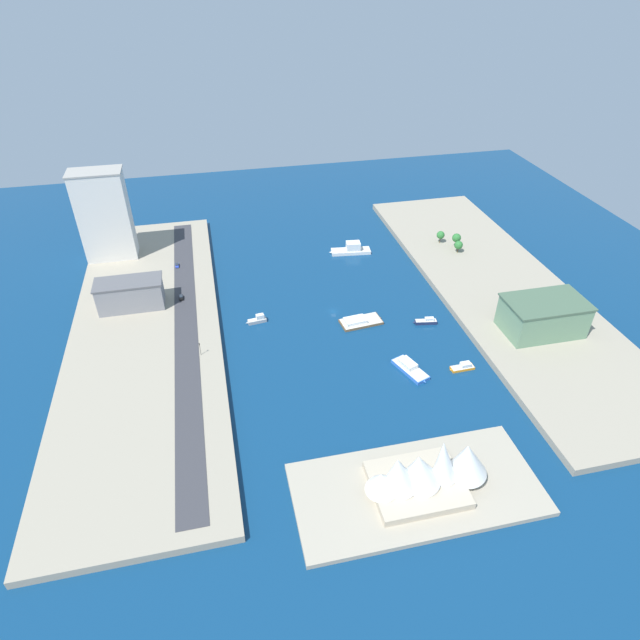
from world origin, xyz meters
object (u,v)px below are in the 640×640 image
ferry_white_commuter (352,249)px  hatchback_blue (177,265)px  barge_flat_brown (359,321)px  catamaran_blue (410,368)px  traffic_light_waterfront (200,347)px  patrol_launch_navy (426,321)px  hotel_broad_white (104,215)px  terminal_long_green (543,316)px  opera_landmark (426,471)px  warehouse_low_gray (130,294)px  water_taxi_orange (463,367)px  yacht_sleek_gray (257,320)px  suv_black (181,297)px

ferry_white_commuter → hatchback_blue: size_ratio=5.53×
barge_flat_brown → ferry_white_commuter: (-15.95, -72.41, 1.27)m
catamaran_blue → traffic_light_waterfront: (89.65, -27.13, 6.23)m
patrol_launch_navy → hotel_broad_white: hotel_broad_white is taller
ferry_white_commuter → terminal_long_green: bearing=122.8°
opera_landmark → barge_flat_brown: bearing=-93.3°
catamaran_blue → hatchback_blue: size_ratio=4.33×
traffic_light_waterfront → terminal_long_green: bearing=174.1°
terminal_long_green → opera_landmark: opera_landmark is taller
hatchback_blue → traffic_light_waterfront: 84.97m
warehouse_low_gray → water_taxi_orange: bearing=151.5°
patrol_launch_navy → yacht_sleek_gray: 83.97m
terminal_long_green → warehouse_low_gray: bearing=-18.5°
warehouse_low_gray → suv_black: size_ratio=6.95×
water_taxi_orange → traffic_light_waterfront: size_ratio=1.77×
yacht_sleek_gray → water_taxi_orange: bearing=146.7°
ferry_white_commuter → opera_landmark: 174.40m
warehouse_low_gray → yacht_sleek_gray: bearing=159.0°
suv_black → barge_flat_brown: bearing=156.7°
water_taxi_orange → patrol_launch_navy: bearing=-85.2°
warehouse_low_gray → ferry_white_commuter: bearing=-163.5°
water_taxi_orange → traffic_light_waterfront: (113.26, -31.42, 6.52)m
hatchback_blue → hotel_broad_white: bearing=-30.7°
ferry_white_commuter → terminal_long_green: size_ratio=0.68×
yacht_sleek_gray → terminal_long_green: bearing=162.7°
ferry_white_commuter → yacht_sleek_gray: size_ratio=2.38×
traffic_light_waterfront → opera_landmark: size_ratio=0.15×
patrol_launch_navy → hatchback_blue: (120.19, -79.36, 3.02)m
warehouse_low_gray → traffic_light_waterfront: (-32.14, 47.44, -3.15)m
barge_flat_brown → yacht_sleek_gray: yacht_sleek_gray is taller
hatchback_blue → traffic_light_waterfront: size_ratio=0.71×
yacht_sleek_gray → water_taxi_orange: 101.43m
ferry_white_commuter → traffic_light_waterfront: 126.46m
opera_landmark → yacht_sleek_gray: bearing=-68.9°
patrol_launch_navy → water_taxi_orange: (-3.07, 36.37, -0.06)m
hatchback_blue → suv_black: 35.15m
catamaran_blue → hatchback_blue: (99.65, -111.44, 2.80)m
hotel_broad_white → suv_black: (-38.17, 56.58, -24.87)m
barge_flat_brown → hotel_broad_white: (124.05, -93.50, 27.99)m
catamaran_blue → water_taxi_orange: size_ratio=1.73×
catamaran_blue → opera_landmark: opera_landmark is taller
warehouse_low_gray → hotel_broad_white: bearing=-76.4°
water_taxi_orange → hotel_broad_white: hotel_broad_white is taller
patrol_launch_navy → traffic_light_waterfront: size_ratio=1.89×
warehouse_low_gray → hatchback_blue: (-22.14, -36.87, -6.59)m
patrol_launch_navy → water_taxi_orange: 36.50m
barge_flat_brown → opera_landmark: bearing=86.7°
terminal_long_green → barge_flat_brown: bearing=-19.5°
barge_flat_brown → opera_landmark: (5.88, 100.44, 8.94)m
catamaran_blue → suv_black: 124.04m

